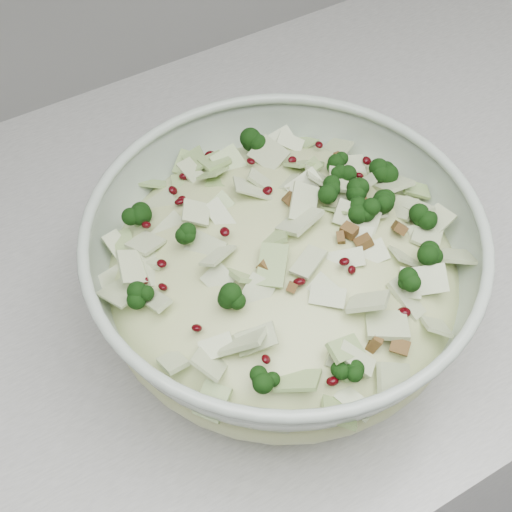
{
  "coord_description": "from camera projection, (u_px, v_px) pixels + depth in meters",
  "views": [
    {
      "loc": [
        0.22,
        1.32,
        1.43
      ],
      "look_at": [
        0.39,
        1.61,
        0.99
      ],
      "focal_mm": 50.0,
      "sensor_mm": 36.0,
      "label": 1
    }
  ],
  "objects": [
    {
      "name": "mixing_bowl",
      "position": [
        283.0,
        274.0,
        0.58
      ],
      "size": [
        0.39,
        0.39,
        0.12
      ],
      "rotation": [
        0.0,
        0.0,
        0.3
      ],
      "color": "#ABBCAB",
      "rests_on": "counter"
    },
    {
      "name": "salad",
      "position": [
        283.0,
        259.0,
        0.56
      ],
      "size": [
        0.4,
        0.4,
        0.12
      ],
      "rotation": [
        0.0,
        0.0,
        0.65
      ],
      "color": "beige",
      "rests_on": "mixing_bowl"
    }
  ]
}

